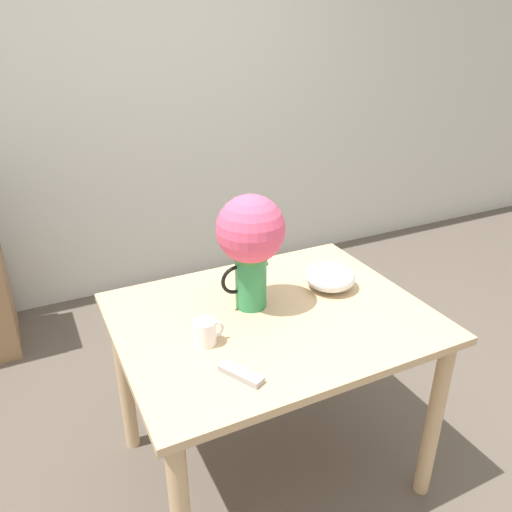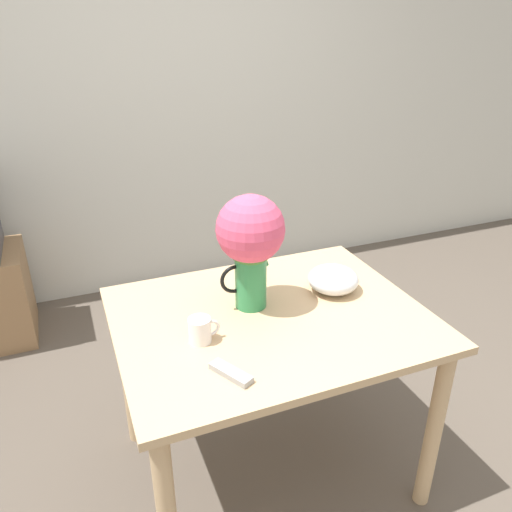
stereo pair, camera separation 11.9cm
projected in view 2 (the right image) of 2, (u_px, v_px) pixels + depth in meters
The scene contains 7 objects.
ground_plane at pixel (287, 468), 2.14m from camera, with size 12.00×12.00×0.00m, color brown.
wall_back at pixel (165, 96), 3.19m from camera, with size 8.00×0.05×2.60m.
table at pixel (270, 341), 1.88m from camera, with size 1.12×0.88×0.77m.
flower_vase at pixel (250, 239), 1.77m from camera, with size 0.25×0.25×0.44m.
coffee_mug at pixel (201, 330), 1.66m from camera, with size 0.11×0.08×0.09m.
white_bowl at pixel (333, 279), 1.97m from camera, with size 0.20×0.20×0.10m.
remote_control at pixel (231, 373), 1.51m from camera, with size 0.11×0.15×0.02m.
Camera 2 is at (-0.70, -1.39, 1.74)m, focal length 35.00 mm.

